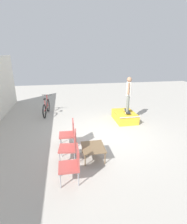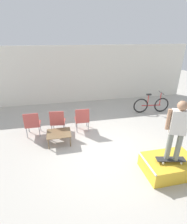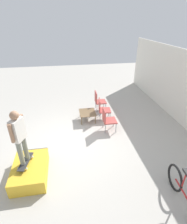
{
  "view_description": "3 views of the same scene",
  "coord_description": "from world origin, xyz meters",
  "px_view_note": "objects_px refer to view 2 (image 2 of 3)",
  "views": [
    {
      "loc": [
        -6.14,
        1.67,
        3.2
      ],
      "look_at": [
        -0.22,
        0.63,
        1.11
      ],
      "focal_mm": 28.0,
      "sensor_mm": 36.0,
      "label": 1
    },
    {
      "loc": [
        -1.36,
        -4.44,
        3.47
      ],
      "look_at": [
        -0.19,
        1.02,
        0.99
      ],
      "focal_mm": 28.0,
      "sensor_mm": 36.0,
      "label": 2
    },
    {
      "loc": [
        5.31,
        -0.01,
        4.09
      ],
      "look_at": [
        -0.13,
        0.91,
        1.11
      ],
      "focal_mm": 28.0,
      "sensor_mm": 36.0,
      "label": 3
    }
  ],
  "objects_px": {
    "skateboard_on_ramp": "(171,159)",
    "patio_chair_center": "(58,121)",
    "person_skater": "(178,127)",
    "coffee_table": "(59,134)",
    "patio_chair_left": "(32,123)",
    "bicycle": "(151,105)",
    "patio_chair_right": "(82,118)",
    "skate_ramp_box": "(169,165)"
  },
  "relations": [
    {
      "from": "person_skater",
      "to": "patio_chair_center",
      "type": "distance_m",
      "value": 4.11
    },
    {
      "from": "coffee_table",
      "to": "patio_chair_left",
      "type": "height_order",
      "value": "patio_chair_left"
    },
    {
      "from": "skate_ramp_box",
      "to": "person_skater",
      "type": "bearing_deg",
      "value": -126.11
    },
    {
      "from": "bicycle",
      "to": "person_skater",
      "type": "bearing_deg",
      "value": -106.57
    },
    {
      "from": "patio_chair_right",
      "to": "patio_chair_center",
      "type": "bearing_deg",
      "value": 1.44
    },
    {
      "from": "skate_ramp_box",
      "to": "coffee_table",
      "type": "height_order",
      "value": "skate_ramp_box"
    },
    {
      "from": "skateboard_on_ramp",
      "to": "patio_chair_center",
      "type": "xyz_separation_m",
      "value": [
        -2.82,
        2.84,
        0.02
      ]
    },
    {
      "from": "skateboard_on_ramp",
      "to": "patio_chair_center",
      "type": "distance_m",
      "value": 4.0
    },
    {
      "from": "patio_chair_left",
      "to": "coffee_table",
      "type": "bearing_deg",
      "value": 143.67
    },
    {
      "from": "skateboard_on_ramp",
      "to": "patio_chair_left",
      "type": "relative_size",
      "value": 0.8
    },
    {
      "from": "skateboard_on_ramp",
      "to": "patio_chair_center",
      "type": "bearing_deg",
      "value": 146.97
    },
    {
      "from": "person_skater",
      "to": "patio_chair_right",
      "type": "xyz_separation_m",
      "value": [
        -1.89,
        2.84,
        -0.92
      ]
    },
    {
      "from": "patio_chair_center",
      "to": "bicycle",
      "type": "xyz_separation_m",
      "value": [
        4.44,
        1.07,
        -0.15
      ]
    },
    {
      "from": "skateboard_on_ramp",
      "to": "patio_chair_right",
      "type": "height_order",
      "value": "patio_chair_right"
    },
    {
      "from": "patio_chair_left",
      "to": "patio_chair_center",
      "type": "relative_size",
      "value": 1.0
    },
    {
      "from": "coffee_table",
      "to": "patio_chair_center",
      "type": "distance_m",
      "value": 0.71
    },
    {
      "from": "patio_chair_left",
      "to": "patio_chair_right",
      "type": "relative_size",
      "value": 1.0
    },
    {
      "from": "patio_chair_left",
      "to": "bicycle",
      "type": "bearing_deg",
      "value": -168.11
    },
    {
      "from": "person_skater",
      "to": "bicycle",
      "type": "relative_size",
      "value": 0.92
    },
    {
      "from": "coffee_table",
      "to": "patio_chair_center",
      "type": "bearing_deg",
      "value": 91.01
    },
    {
      "from": "person_skater",
      "to": "patio_chair_center",
      "type": "relative_size",
      "value": 1.67
    },
    {
      "from": "patio_chair_center",
      "to": "coffee_table",
      "type": "bearing_deg",
      "value": 98.13
    },
    {
      "from": "person_skater",
      "to": "coffee_table",
      "type": "height_order",
      "value": "person_skater"
    },
    {
      "from": "person_skater",
      "to": "skateboard_on_ramp",
      "type": "bearing_deg",
      "value": 24.18
    },
    {
      "from": "skateboard_on_ramp",
      "to": "patio_chair_left",
      "type": "distance_m",
      "value": 4.68
    },
    {
      "from": "coffee_table",
      "to": "patio_chair_right",
      "type": "height_order",
      "value": "patio_chair_right"
    },
    {
      "from": "skateboard_on_ramp",
      "to": "person_skater",
      "type": "distance_m",
      "value": 0.95
    },
    {
      "from": "coffee_table",
      "to": "patio_chair_right",
      "type": "bearing_deg",
      "value": 37.05
    },
    {
      "from": "person_skater",
      "to": "skate_ramp_box",
      "type": "bearing_deg",
      "value": 78.07
    },
    {
      "from": "patio_chair_left",
      "to": "person_skater",
      "type": "bearing_deg",
      "value": 143.26
    },
    {
      "from": "person_skater",
      "to": "bicycle",
      "type": "xyz_separation_m",
      "value": [
        1.63,
        3.9,
        -1.07
      ]
    },
    {
      "from": "bicycle",
      "to": "skate_ramp_box",
      "type": "bearing_deg",
      "value": -106.2
    },
    {
      "from": "skateboard_on_ramp",
      "to": "patio_chair_center",
      "type": "relative_size",
      "value": 0.8
    },
    {
      "from": "skate_ramp_box",
      "to": "patio_chair_center",
      "type": "bearing_deg",
      "value": 136.4
    },
    {
      "from": "patio_chair_left",
      "to": "patio_chair_right",
      "type": "xyz_separation_m",
      "value": [
        1.83,
        0.0,
        0.0
      ]
    },
    {
      "from": "skateboard_on_ramp",
      "to": "person_skater",
      "type": "bearing_deg",
      "value": -167.81
    },
    {
      "from": "skateboard_on_ramp",
      "to": "bicycle",
      "type": "xyz_separation_m",
      "value": [
        1.63,
        3.9,
        -0.13
      ]
    },
    {
      "from": "skate_ramp_box",
      "to": "patio_chair_right",
      "type": "height_order",
      "value": "patio_chair_right"
    },
    {
      "from": "patio_chair_right",
      "to": "patio_chair_left",
      "type": "bearing_deg",
      "value": 1.48
    },
    {
      "from": "coffee_table",
      "to": "bicycle",
      "type": "relative_size",
      "value": 0.46
    },
    {
      "from": "person_skater",
      "to": "patio_chair_center",
      "type": "bearing_deg",
      "value": 158.97
    },
    {
      "from": "skate_ramp_box",
      "to": "patio_chair_right",
      "type": "xyz_separation_m",
      "value": [
        -1.96,
        2.75,
        0.32
      ]
    }
  ]
}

